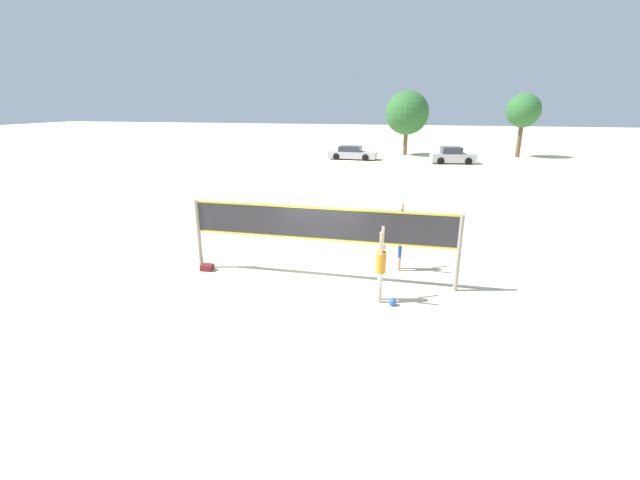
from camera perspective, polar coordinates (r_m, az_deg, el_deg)
The scene contains 10 objects.
ground_plane at distance 13.94m, azimuth 0.00°, elevation -5.10°, with size 200.00×200.00×0.00m, color beige.
volleyball_net at distance 13.38m, azimuth 0.00°, elevation 1.41°, with size 8.55×0.13×2.37m.
player_spiker at distance 12.09m, azimuth 8.12°, elevation -3.16°, with size 0.28×0.71×2.16m.
player_blocker at distance 14.46m, azimuth 10.71°, elevation 0.45°, with size 0.28×0.72×2.24m.
volleyball at distance 12.29m, azimuth 9.60°, elevation -8.09°, with size 0.23×0.23×0.23m.
gear_bag at distance 15.04m, azimuth -14.81°, elevation -3.55°, with size 0.40×0.31×0.20m.
parked_car_near at distance 43.62m, azimuth 4.30°, elevation 11.45°, with size 4.80×2.10×1.29m.
parked_car_mid at distance 42.34m, azimuth 17.24°, elevation 10.63°, with size 4.22×2.32×1.50m.
tree_left_cluster at distance 47.80m, azimuth 11.53°, elevation 16.26°, with size 4.52×4.52×6.64m.
tree_right_cluster at distance 49.66m, azimuth 25.49°, elevation 15.27°, with size 3.37×3.37×6.34m.
Camera 1 is at (2.93, -12.49, 5.45)m, focal length 24.00 mm.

